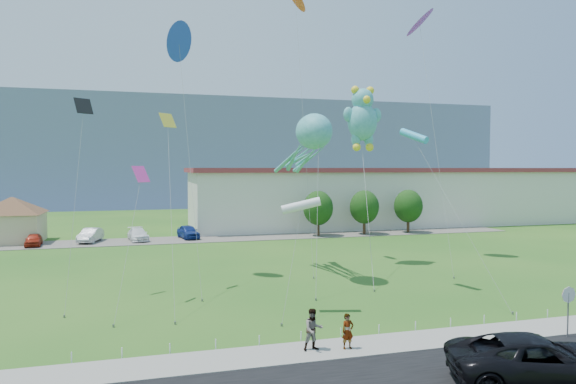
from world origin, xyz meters
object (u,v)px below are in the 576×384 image
Objects in this scene: pavilion at (12,215)px; teddy_bear_kite at (363,117)px; pedestrian_right at (313,329)px; parked_car_silver at (90,235)px; stop_sign at (568,299)px; warehouse at (399,196)px; parked_car_red at (34,240)px; pedestrian_left at (348,331)px; octopus_kite at (309,143)px; parked_car_white at (138,234)px; parked_car_blue at (188,232)px; suv at (539,361)px.

teddy_bear_kite is at bearing -34.31° from pavilion.
parked_car_silver is at bearing 105.67° from pedestrian_right.
pavilion reaches higher than stop_sign.
stop_sign is 12.48m from pedestrian_right.
warehouse is 42.71m from parked_car_silver.
parked_car_red is (2.78, -3.61, -2.32)m from pavilion.
pedestrian_left is 42.32m from parked_car_red.
pavilion is 0.76× the size of octopus_kite.
pedestrian_right is at bearing -107.13° from octopus_kite.
warehouse reaches higher than pedestrian_left.
pedestrian_right is (-1.54, 0.24, 0.14)m from pedestrian_left.
octopus_kite reaches higher than parked_car_white.
parked_car_blue is 0.30× the size of teddy_bear_kite.
warehouse is 24.40× the size of stop_sign.
pedestrian_left is 39.77m from parked_car_white.
stop_sign is 0.21× the size of octopus_kite.
pedestrian_right is at bearing -62.58° from pavilion.
octopus_kite is (6.84, -24.01, 9.21)m from parked_car_blue.
pedestrian_left is 0.13× the size of octopus_kite.
suv reaches higher than parked_car_red.
suv is (-21.92, -52.39, -3.15)m from warehouse.
suv is at bearing -58.81° from pavilion.
warehouse is 13.37× the size of parked_car_silver.
warehouse is at bearing 2.93° from parked_car_blue.
warehouse is at bearing 56.76° from teddy_bear_kite.
parked_car_white is 1.05× the size of parked_car_blue.
parked_car_red is at bearing 128.51° from stop_sign.
pavilion is 45.93m from pedestrian_right.
parked_car_white is at bearing 117.60° from octopus_kite.
octopus_kite is at bearing -40.76° from parked_car_silver.
suv is 1.47× the size of parked_car_blue.
pedestrian_right is at bearing -121.71° from warehouse.
suv is 4.17× the size of pedestrian_left.
pedestrian_left is (-27.33, -46.97, -3.24)m from warehouse.
parked_car_red is 0.84× the size of parked_car_blue.
parked_car_silver reaches higher than parked_car_red.
parked_car_silver is at bearing 169.28° from parked_car_white.
pavilion is 8.78m from parked_car_silver.
parked_car_red is (-25.30, 42.78, -0.27)m from suv.
suv reaches higher than parked_car_blue.
parked_car_silver reaches higher than parked_car_white.
pedestrian_right is at bearing -87.30° from parked_car_white.
suv is at bearing -112.70° from warehouse.
pedestrian_right is at bearing 68.72° from suv.
warehouse reaches higher than pavilion.
warehouse is 32.99× the size of pedestrian_right.
parked_car_white is at bearing 171.09° from parked_car_blue.
parked_car_silver is 10.59m from parked_car_blue.
pedestrian_left is at bearing -11.69° from pedestrian_right.
parked_car_blue reaches higher than parked_car_white.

